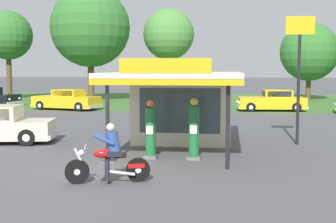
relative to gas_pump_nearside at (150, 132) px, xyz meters
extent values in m
plane|color=#4C4C51|center=(-1.20, -1.71, -0.90)|extent=(300.00, 300.00, 0.00)
cube|color=#3D6B2D|center=(-1.20, 28.29, -0.89)|extent=(120.00, 24.00, 0.01)
cube|color=silver|center=(0.73, 3.90, 0.45)|extent=(3.88, 3.26, 2.70)
cube|color=#384C56|center=(0.73, 2.29, 0.51)|extent=(3.10, 0.05, 1.73)
cube|color=silver|center=(0.73, 2.04, 1.89)|extent=(4.58, 7.49, 0.16)
cube|color=gold|center=(0.73, 2.04, 1.71)|extent=(4.58, 7.49, 0.18)
cube|color=gold|center=(0.73, -1.68, 2.19)|extent=(2.71, 0.08, 0.44)
cylinder|color=black|center=(2.57, -1.31, 0.45)|extent=(0.12, 0.12, 2.70)
cylinder|color=black|center=(-1.11, -1.31, 0.45)|extent=(0.12, 0.12, 2.70)
cube|color=slate|center=(0.00, 0.00, -0.85)|extent=(0.44, 0.44, 0.10)
cylinder|color=#1E6B33|center=(0.00, 0.00, 0.00)|extent=(0.34, 0.34, 1.59)
cube|color=white|center=(0.00, -0.18, 0.08)|extent=(0.22, 0.02, 0.28)
sphere|color=orange|center=(0.00, 0.00, 0.94)|extent=(0.26, 0.26, 0.26)
cube|color=slate|center=(1.45, 0.00, -0.85)|extent=(0.44, 0.44, 0.10)
cylinder|color=#1E6B33|center=(1.45, 0.00, 0.04)|extent=(0.34, 0.34, 1.67)
cube|color=white|center=(1.45, -0.18, 0.12)|extent=(0.22, 0.02, 0.28)
sphere|color=#EACC4C|center=(1.45, 0.00, 1.01)|extent=(0.26, 0.26, 0.26)
cylinder|color=black|center=(-1.31, -3.60, -0.58)|extent=(0.64, 0.27, 0.64)
cylinder|color=silver|center=(-1.31, -3.60, -0.58)|extent=(0.19, 0.16, 0.16)
cylinder|color=black|center=(0.22, -3.17, -0.58)|extent=(0.64, 0.27, 0.64)
cylinder|color=silver|center=(0.22, -3.17, -0.58)|extent=(0.19, 0.16, 0.16)
ellipsoid|color=#B21414|center=(-0.64, -3.41, -0.12)|extent=(0.60, 0.38, 0.24)
cube|color=#59595E|center=(-0.59, -3.40, -0.48)|extent=(0.49, 0.35, 0.36)
cube|color=black|center=(-0.30, -3.32, -0.18)|extent=(0.53, 0.38, 0.10)
cylinder|color=silver|center=(-1.21, -3.57, -0.30)|extent=(0.37, 0.17, 0.71)
cylinder|color=silver|center=(-1.10, -3.54, 0.08)|extent=(0.22, 0.68, 0.04)
sphere|color=silver|center=(-1.20, -3.57, -0.08)|extent=(0.16, 0.16, 0.16)
cube|color=#B21414|center=(0.18, -3.18, -0.46)|extent=(0.47, 0.29, 0.12)
cylinder|color=silver|center=(-0.17, -3.42, -0.62)|extent=(0.70, 0.27, 0.18)
cube|color=black|center=(-0.37, -3.33, -0.12)|extent=(0.48, 0.44, 0.14)
cylinder|color=black|center=(-0.52, -3.54, -0.52)|extent=(0.18, 0.26, 0.56)
cylinder|color=black|center=(-0.61, -3.23, -0.52)|extent=(0.18, 0.26, 0.56)
cylinder|color=#2D4C8C|center=(-0.41, -3.35, 0.20)|extent=(0.48, 0.42, 0.60)
sphere|color=beige|center=(-0.47, -3.36, 0.57)|extent=(0.22, 0.22, 0.22)
cylinder|color=#2D4C8C|center=(-0.59, -3.60, 0.28)|extent=(0.54, 0.23, 0.31)
cylinder|color=#2D4C8C|center=(-0.69, -3.22, 0.28)|extent=(0.54, 0.23, 0.31)
cube|color=silver|center=(-4.51, 2.72, -0.60)|extent=(0.43, 1.70, 0.18)
cylinder|color=black|center=(-5.20, 1.73, -0.57)|extent=(0.69, 0.32, 0.66)
cylinder|color=silver|center=(-5.20, 1.73, -0.57)|extent=(0.33, 0.27, 0.30)
cylinder|color=black|center=(-5.51, 3.38, -0.57)|extent=(0.69, 0.32, 0.66)
cylinder|color=silver|center=(-5.51, 3.38, -0.57)|extent=(0.33, 0.27, 0.30)
cube|color=gold|center=(-9.32, 17.13, -0.31)|extent=(5.20, 3.03, 0.81)
cube|color=gold|center=(-9.09, 17.07, 0.35)|extent=(2.30, 2.10, 0.50)
cube|color=#283847|center=(-10.02, 17.30, 0.35)|extent=(0.40, 1.46, 0.40)
cube|color=#283847|center=(-9.29, 16.27, 0.35)|extent=(1.62, 0.43, 0.38)
cube|color=#283847|center=(-8.89, 17.87, 0.35)|extent=(1.62, 0.43, 0.38)
cube|color=silver|center=(-11.72, 17.72, -0.60)|extent=(0.55, 1.79, 0.18)
cube|color=silver|center=(-6.92, 16.53, -0.60)|extent=(0.55, 1.79, 0.18)
sphere|color=white|center=(-11.88, 17.13, -0.27)|extent=(0.18, 0.18, 0.18)
sphere|color=white|center=(-11.58, 18.32, -0.27)|extent=(0.18, 0.18, 0.18)
cylinder|color=black|center=(-11.15, 16.66, -0.57)|extent=(0.69, 0.35, 0.66)
cylinder|color=silver|center=(-11.15, 16.66, -0.57)|extent=(0.34, 0.29, 0.30)
cylinder|color=black|center=(-10.72, 18.40, -0.57)|extent=(0.69, 0.35, 0.66)
cylinder|color=silver|center=(-10.72, 18.40, -0.57)|extent=(0.34, 0.29, 0.30)
cylinder|color=black|center=(-7.93, 15.86, -0.57)|extent=(0.69, 0.35, 0.66)
cylinder|color=silver|center=(-7.93, 15.86, -0.57)|extent=(0.34, 0.29, 0.30)
cylinder|color=black|center=(-7.49, 17.60, -0.57)|extent=(0.69, 0.35, 0.66)
cylinder|color=silver|center=(-7.49, 17.60, -0.57)|extent=(0.34, 0.29, 0.30)
cube|color=silver|center=(-14.63, 19.62, -0.60)|extent=(0.53, 1.72, 0.18)
sphere|color=white|center=(-14.48, 20.19, -0.30)|extent=(0.18, 0.18, 0.18)
sphere|color=white|center=(-14.76, 19.05, -0.30)|extent=(0.18, 0.18, 0.18)
cylinder|color=black|center=(-15.18, 20.64, -0.57)|extent=(0.69, 0.35, 0.66)
cylinder|color=silver|center=(-15.18, 20.64, -0.57)|extent=(0.34, 0.28, 0.30)
cube|color=#B7B7BC|center=(-1.32, 19.36, -0.37)|extent=(5.44, 3.24, 0.70)
cube|color=#B7B7BC|center=(-1.00, 19.27, 0.27)|extent=(2.66, 2.24, 0.57)
cube|color=#283847|center=(-2.08, 19.58, 0.27)|extent=(0.45, 1.44, 0.45)
cube|color=#283847|center=(-1.23, 18.48, 0.27)|extent=(1.88, 0.56, 0.43)
cube|color=#283847|center=(-0.77, 20.06, 0.27)|extent=(1.88, 0.56, 0.43)
cube|color=silver|center=(-3.81, 20.07, -0.60)|extent=(0.61, 1.77, 0.18)
cube|color=silver|center=(1.17, 18.65, -0.60)|extent=(0.61, 1.77, 0.18)
sphere|color=white|center=(-3.98, 19.49, -0.33)|extent=(0.18, 0.18, 0.18)
sphere|color=white|center=(-3.65, 20.66, -0.33)|extent=(0.18, 0.18, 0.18)
cylinder|color=black|center=(-3.24, 18.98, -0.57)|extent=(0.69, 0.37, 0.66)
cylinder|color=silver|center=(-3.24, 18.98, -0.57)|extent=(0.35, 0.29, 0.30)
cylinder|color=black|center=(-2.75, 20.70, -0.57)|extent=(0.69, 0.37, 0.66)
cylinder|color=silver|center=(-2.75, 20.70, -0.57)|extent=(0.35, 0.29, 0.30)
cylinder|color=black|center=(0.11, 18.03, -0.57)|extent=(0.69, 0.37, 0.66)
cylinder|color=silver|center=(0.11, 18.03, -0.57)|extent=(0.35, 0.29, 0.30)
cylinder|color=black|center=(0.60, 19.74, -0.57)|extent=(0.69, 0.37, 0.66)
cylinder|color=silver|center=(0.60, 19.74, -0.57)|extent=(0.35, 0.29, 0.30)
cube|color=silver|center=(9.85, 17.27, -0.60)|extent=(0.43, 1.78, 0.18)
sphere|color=white|center=(9.73, 16.68, -0.28)|extent=(0.18, 0.18, 0.18)
sphere|color=white|center=(9.94, 17.87, -0.28)|extent=(0.18, 0.18, 0.18)
cube|color=gold|center=(5.60, 18.13, -0.31)|extent=(4.82, 2.26, 0.81)
cube|color=gold|center=(5.99, 18.17, 0.35)|extent=(2.10, 1.77, 0.52)
cube|color=#283847|center=(5.04, 18.07, 0.35)|extent=(0.18, 1.41, 0.41)
cube|color=#283847|center=(6.07, 17.39, 0.35)|extent=(1.65, 0.19, 0.39)
cube|color=#283847|center=(5.92, 18.94, 0.35)|extent=(1.65, 0.19, 0.39)
cube|color=silver|center=(3.25, 17.90, -0.60)|extent=(0.29, 1.72, 0.18)
cube|color=silver|center=(7.95, 18.36, -0.60)|extent=(0.29, 1.72, 0.18)
sphere|color=white|center=(3.29, 17.32, -0.27)|extent=(0.18, 0.18, 0.18)
sphere|color=white|center=(3.18, 18.47, -0.27)|extent=(0.18, 0.18, 0.18)
cylinder|color=black|center=(4.10, 17.13, -0.57)|extent=(0.68, 0.26, 0.66)
cylinder|color=silver|center=(4.10, 17.13, -0.57)|extent=(0.32, 0.25, 0.30)
cylinder|color=black|center=(3.94, 18.81, -0.57)|extent=(0.68, 0.26, 0.66)
cylinder|color=silver|center=(3.94, 18.81, -0.57)|extent=(0.32, 0.25, 0.30)
cylinder|color=black|center=(7.26, 17.45, -0.57)|extent=(0.68, 0.26, 0.66)
cylinder|color=silver|center=(7.26, 17.45, -0.57)|extent=(0.32, 0.25, 0.30)
cylinder|color=black|center=(7.09, 19.12, -0.57)|extent=(0.68, 0.26, 0.66)
cylinder|color=silver|center=(7.09, 19.12, -0.57)|extent=(0.32, 0.25, 0.30)
cylinder|color=brown|center=(-18.91, 27.24, 1.35)|extent=(0.50, 0.50, 4.50)
sphere|color=#33702D|center=(-18.91, 27.24, 5.38)|extent=(4.76, 4.76, 4.76)
cylinder|color=brown|center=(-10.39, 26.60, 1.15)|extent=(0.59, 0.59, 4.10)
sphere|color=#33702D|center=(-10.39, 26.60, 5.99)|extent=(7.45, 7.45, 7.45)
sphere|color=#33702D|center=(-10.50, 25.74, 5.25)|extent=(4.54, 4.54, 4.54)
cylinder|color=brown|center=(-3.32, 29.17, 1.35)|extent=(0.42, 0.42, 4.49)
sphere|color=#4C893D|center=(-3.32, 29.17, 5.45)|extent=(4.95, 4.95, 4.95)
sphere|color=#4C893D|center=(-4.06, 29.10, 4.95)|extent=(2.59, 2.59, 2.59)
cylinder|color=brown|center=(10.17, 30.37, 0.37)|extent=(0.46, 0.46, 2.54)
sphere|color=#33702D|center=(10.17, 30.37, 3.73)|extent=(5.58, 5.58, 5.58)
cylinder|color=black|center=(5.29, 3.53, 1.27)|extent=(0.12, 0.12, 4.33)
cube|color=gold|center=(5.29, 3.53, 3.78)|extent=(1.10, 0.08, 0.70)
camera|label=1|loc=(2.60, -14.72, 2.09)|focal=48.21mm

